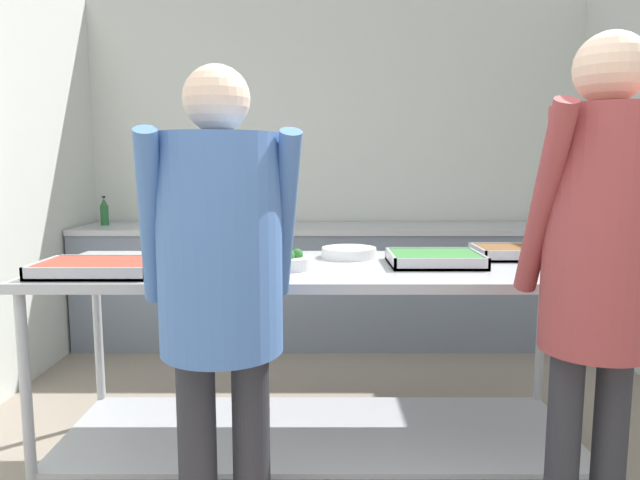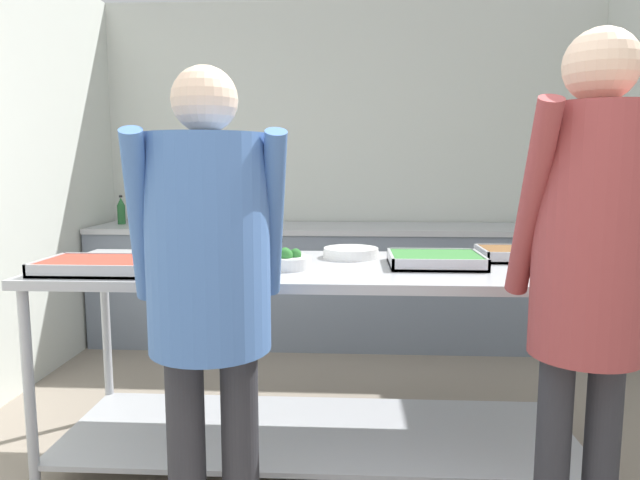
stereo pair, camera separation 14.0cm
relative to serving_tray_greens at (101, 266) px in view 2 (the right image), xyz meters
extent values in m
cube|color=silver|center=(1.04, 2.38, 0.38)|extent=(4.05, 0.06, 2.65)
cube|color=slate|center=(1.04, 2.01, -0.51)|extent=(3.89, 0.62, 0.86)
cube|color=#ADAFB5|center=(1.04, 2.01, -0.06)|extent=(3.89, 0.65, 0.04)
cube|color=black|center=(0.51, 2.01, -0.05)|extent=(0.46, 0.38, 0.02)
cube|color=#ADAFB5|center=(0.91, 0.21, -0.05)|extent=(2.42, 0.84, 0.04)
cube|color=#ADAFB5|center=(0.91, 0.21, -0.82)|extent=(2.34, 0.76, 0.02)
cylinder|color=#ADAFB5|center=(-0.25, -0.16, -0.50)|extent=(0.04, 0.04, 0.88)
cylinder|color=#ADAFB5|center=(2.07, -0.16, -0.50)|extent=(0.04, 0.04, 0.88)
cylinder|color=#ADAFB5|center=(-0.25, 0.58, -0.50)|extent=(0.04, 0.04, 0.88)
cylinder|color=#ADAFB5|center=(2.07, 0.58, -0.50)|extent=(0.04, 0.04, 0.88)
cube|color=#ADAFB5|center=(0.00, 0.00, -0.02)|extent=(0.49, 0.33, 0.01)
cube|color=#B23D2D|center=(0.00, 0.00, 0.01)|extent=(0.46, 0.30, 0.04)
cube|color=#ADAFB5|center=(0.00, -0.16, 0.00)|extent=(0.49, 0.01, 0.05)
cube|color=#ADAFB5|center=(0.00, 0.16, 0.00)|extent=(0.49, 0.01, 0.05)
cube|color=#ADAFB5|center=(-0.24, 0.00, 0.00)|extent=(0.01, 0.33, 0.05)
cube|color=#ADAFB5|center=(0.24, 0.00, 0.00)|extent=(0.01, 0.33, 0.05)
cylinder|color=#ADAFB5|center=(0.47, 0.37, 0.02)|extent=(0.24, 0.24, 0.10)
cylinder|color=#B7472D|center=(0.47, 0.37, 0.07)|extent=(0.21, 0.21, 0.01)
cylinder|color=black|center=(0.66, 0.37, 0.06)|extent=(0.14, 0.02, 0.02)
cylinder|color=silver|center=(0.79, 0.11, 0.00)|extent=(0.19, 0.19, 0.05)
sphere|color=#2D702D|center=(0.81, 0.11, 0.04)|extent=(0.05, 0.05, 0.05)
sphere|color=#2D702D|center=(0.77, 0.14, 0.04)|extent=(0.05, 0.05, 0.05)
sphere|color=#2D702D|center=(0.78, 0.08, 0.04)|extent=(0.06, 0.06, 0.06)
cylinder|color=white|center=(1.05, 0.43, -0.02)|extent=(0.27, 0.27, 0.01)
cylinder|color=white|center=(1.05, 0.43, -0.01)|extent=(0.27, 0.27, 0.01)
cylinder|color=white|center=(1.05, 0.43, 0.00)|extent=(0.27, 0.27, 0.01)
cylinder|color=white|center=(1.05, 0.43, 0.02)|extent=(0.27, 0.27, 0.01)
cube|color=#ADAFB5|center=(1.43, 0.22, -0.02)|extent=(0.41, 0.34, 0.01)
cube|color=#387A38|center=(1.43, 0.22, 0.01)|extent=(0.39, 0.31, 0.04)
cube|color=#ADAFB5|center=(1.43, 0.06, 0.00)|extent=(0.41, 0.01, 0.05)
cube|color=#ADAFB5|center=(1.43, 0.39, 0.00)|extent=(0.41, 0.01, 0.05)
cube|color=#ADAFB5|center=(1.23, 0.22, 0.00)|extent=(0.01, 0.34, 0.05)
cube|color=#ADAFB5|center=(1.63, 0.22, 0.00)|extent=(0.01, 0.34, 0.05)
cube|color=#ADAFB5|center=(1.87, 0.41, -0.02)|extent=(0.39, 0.29, 0.01)
cube|color=brown|center=(1.87, 0.41, 0.01)|extent=(0.37, 0.27, 0.04)
cube|color=#ADAFB5|center=(1.87, 0.27, 0.00)|extent=(0.39, 0.01, 0.05)
cube|color=#ADAFB5|center=(1.87, 0.55, 0.00)|extent=(0.39, 0.01, 0.05)
cube|color=#ADAFB5|center=(1.68, 0.41, 0.00)|extent=(0.01, 0.29, 0.05)
cube|color=#ADAFB5|center=(2.06, 0.41, 0.00)|extent=(0.01, 0.29, 0.05)
cylinder|color=#2D2D33|center=(0.51, -0.53, -0.56)|extent=(0.13, 0.13, 0.76)
cylinder|color=#2D2D33|center=(0.68, -0.49, -0.56)|extent=(0.13, 0.13, 0.76)
cylinder|color=#4770B2|center=(0.39, -0.56, 0.25)|extent=(0.14, 0.32, 0.57)
cylinder|color=#4770B2|center=(0.80, -0.46, 0.25)|extent=(0.14, 0.32, 0.57)
cylinder|color=#4770B2|center=(0.59, -0.51, 0.17)|extent=(0.40, 0.40, 0.70)
sphere|color=beige|center=(0.59, -0.51, 0.63)|extent=(0.21, 0.21, 0.21)
cylinder|color=#2D2D33|center=(1.68, -0.62, -0.54)|extent=(0.10, 0.10, 0.80)
cylinder|color=#2D2D33|center=(1.82, -0.62, -0.54)|extent=(0.10, 0.10, 0.80)
cylinder|color=#993D3D|center=(1.58, -0.62, 0.31)|extent=(0.08, 0.33, 0.60)
cylinder|color=#993D3D|center=(1.75, -0.62, 0.23)|extent=(0.32, 0.32, 0.74)
sphere|color=beige|center=(1.75, -0.62, 0.70)|extent=(0.21, 0.21, 0.21)
cylinder|color=#23602D|center=(-0.74, 2.04, 0.04)|extent=(0.06, 0.06, 0.15)
cone|color=#23602D|center=(-0.74, 2.04, 0.14)|extent=(0.05, 0.05, 0.06)
cylinder|color=black|center=(-0.74, 2.04, 0.18)|extent=(0.03, 0.03, 0.02)
camera|label=1|loc=(0.91, -2.32, 0.42)|focal=32.00mm
camera|label=2|loc=(1.05, -2.31, 0.42)|focal=32.00mm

